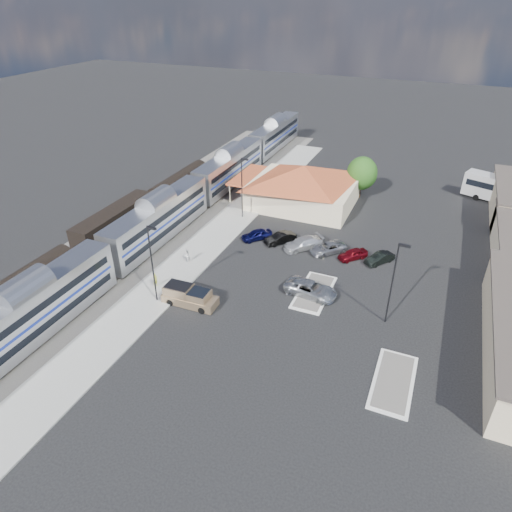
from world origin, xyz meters
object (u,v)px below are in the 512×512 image
at_px(pickup_truck, 190,297).
at_px(suv, 311,289).
at_px(station_depot, 303,185).
at_px(coach_bus, 507,190).

relative_size(pickup_truck, suv, 1.01).
distance_m(pickup_truck, suv, 12.94).
xyz_separation_m(pickup_truck, suv, (11.19, 6.50, -0.15)).
bearing_deg(station_depot, suv, -69.81).
bearing_deg(station_depot, pickup_truck, -95.66).
xyz_separation_m(station_depot, pickup_truck, (-2.88, -29.09, -2.18)).
distance_m(station_depot, suv, 24.18).
height_order(pickup_truck, suv, pickup_truck).
xyz_separation_m(suv, coach_bus, (20.26, 34.59, 1.49)).
bearing_deg(pickup_truck, station_depot, -6.93).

